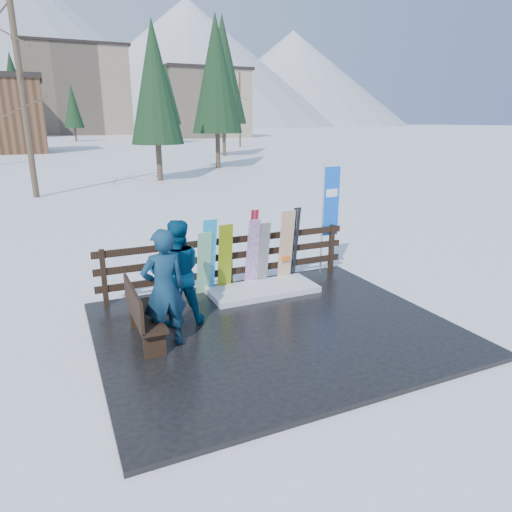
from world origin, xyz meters
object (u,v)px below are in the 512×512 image
bench (141,313)px  snowboard_4 (263,254)px  snowboard_0 (209,257)px  snowboard_2 (225,258)px  rental_flag (329,206)px  snowboard_1 (204,263)px  person_front (164,289)px  snowboard_5 (286,247)px  snowboard_3 (252,253)px  person_back (177,273)px

bench → snowboard_4: bearing=28.7°
snowboard_0 → snowboard_2: (0.36, 0.00, -0.07)m
snowboard_0 → rental_flag: (3.05, 0.27, 0.79)m
snowboard_1 → person_front: bearing=-123.6°
snowboard_2 → snowboard_5: size_ratio=0.90×
snowboard_1 → person_front: person_front is taller
snowboard_3 → person_front: bearing=-140.9°
snowboard_5 → person_back: (-2.76, -1.13, 0.12)m
rental_flag → person_front: rental_flag is taller
snowboard_3 → person_back: size_ratio=0.83×
snowboard_0 → bench: bearing=-136.6°
person_back → rental_flag: bearing=-154.2°
rental_flag → snowboard_1: bearing=-175.1°
person_front → snowboard_3: bearing=-147.4°
bench → snowboard_4: (2.94, 1.61, 0.20)m
snowboard_2 → person_back: person_back is taller
snowboard_2 → person_back: (-1.32, -1.13, 0.21)m
snowboard_4 → person_front: size_ratio=0.74×
snowboard_5 → person_front: 3.70m
person_front → person_back: (0.41, 0.78, -0.03)m
snowboard_1 → rental_flag: size_ratio=0.53×
snowboard_2 → snowboard_3: 0.62m
bench → snowboard_2: size_ratio=1.01×
snowboard_3 → snowboard_1: bearing=180.0°
bench → person_back: size_ratio=0.79×
snowboard_4 → rental_flag: (1.81, 0.27, 0.89)m
snowboard_3 → snowboard_5: (0.82, -0.00, 0.05)m
snowboard_4 → rental_flag: rental_flag is taller
bench → rental_flag: rental_flag is taller
bench → person_back: person_back is taller
person_back → snowboard_1: bearing=-120.6°
snowboard_0 → snowboard_2: 0.36m
snowboard_0 → snowboard_1: 0.17m
snowboard_0 → person_back: (-0.96, -1.13, 0.13)m
snowboard_1 → rental_flag: bearing=4.9°
snowboard_1 → snowboard_3: (1.08, -0.00, 0.09)m
bench → snowboard_2: (2.06, 1.61, 0.22)m
snowboard_0 → snowboard_3: bearing=0.0°
snowboard_5 → person_front: (-3.17, -1.91, 0.15)m
bench → person_front: 0.64m
person_front → rental_flag: bearing=-160.2°
person_front → person_back: size_ratio=1.03×
snowboard_4 → person_back: 2.49m
snowboard_1 → snowboard_4: bearing=-0.0°
snowboard_3 → snowboard_5: size_ratio=0.94×
bench → snowboard_5: size_ratio=0.90×
snowboard_0 → snowboard_4: size_ratio=1.15×
snowboard_4 → snowboard_1: bearing=180.0°
snowboard_3 → rental_flag: rental_flag is taller
snowboard_1 → person_back: (-0.86, -1.13, 0.26)m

